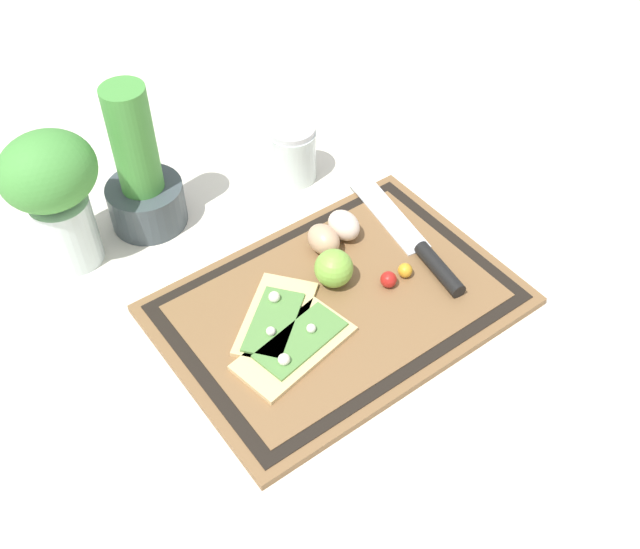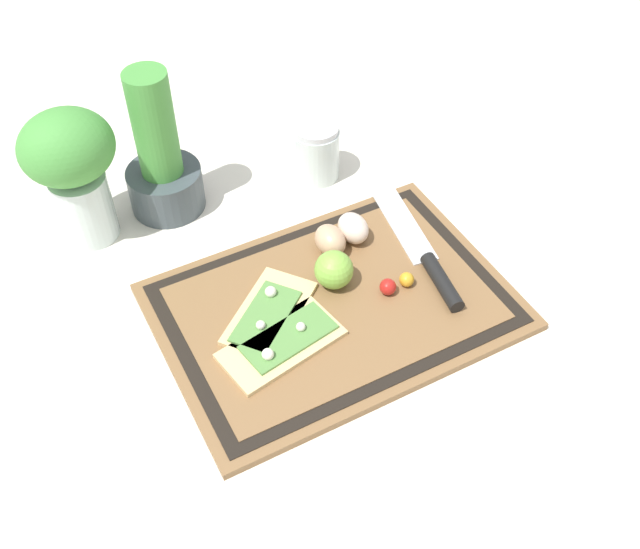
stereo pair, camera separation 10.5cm
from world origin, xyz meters
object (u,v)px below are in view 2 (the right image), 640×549
object	(u,v)px
knife	(428,261)
cherry_tomato_yellow	(407,279)
herb_glass	(72,167)
pizza_slice_far	(269,313)
egg_brown	(330,240)
herb_pot	(162,164)
cherry_tomato_red	(388,287)
egg_pink	(353,228)
lime	(334,270)
sauce_jar	(316,154)
pizza_slice_near	(283,343)

from	to	relation	value
knife	cherry_tomato_yellow	size ratio (longest dim) A/B	13.68
cherry_tomato_yellow	herb_glass	world-z (taller)	herb_glass
pizza_slice_far	cherry_tomato_yellow	xyz separation A→B (m)	(0.20, -0.04, 0.01)
egg_brown	herb_pot	bearing A→B (deg)	127.00
cherry_tomato_red	cherry_tomato_yellow	bearing A→B (deg)	0.54
knife	cherry_tomato_red	size ratio (longest dim) A/B	12.31
egg_pink	lime	size ratio (longest dim) A/B	1.00
egg_pink	herb_pot	distance (m)	0.31
herb_pot	sauce_jar	world-z (taller)	herb_pot
pizza_slice_far	knife	distance (m)	0.25
pizza_slice_near	sauce_jar	distance (m)	0.37
pizza_slice_far	sauce_jar	distance (m)	0.33
cherry_tomato_red	herb_pot	distance (m)	0.40
pizza_slice_near	knife	xyz separation A→B (m)	(0.25, 0.03, 0.00)
pizza_slice_near	sauce_jar	size ratio (longest dim) A/B	1.77
cherry_tomato_red	sauce_jar	xyz separation A→B (m)	(0.04, 0.29, 0.02)
egg_pink	lime	world-z (taller)	lime
lime	herb_glass	distance (m)	0.40
egg_brown	lime	bearing A→B (deg)	-114.23
cherry_tomato_red	herb_pot	bearing A→B (deg)	120.84
pizza_slice_near	cherry_tomato_red	distance (m)	0.17
lime	egg_pink	bearing A→B (deg)	43.84
pizza_slice_far	cherry_tomato_red	distance (m)	0.17
pizza_slice_near	egg_brown	world-z (taller)	egg_brown
cherry_tomato_red	lime	bearing A→B (deg)	138.55
egg_brown	cherry_tomato_red	distance (m)	0.12
cherry_tomato_red	egg_brown	bearing A→B (deg)	105.59
pizza_slice_near	knife	size ratio (longest dim) A/B	0.60
pizza_slice_near	herb_pot	size ratio (longest dim) A/B	0.73
egg_brown	herb_glass	size ratio (longest dim) A/B	0.25
egg_brown	herb_pot	world-z (taller)	herb_pot
knife	egg_pink	xyz separation A→B (m)	(-0.07, 0.10, 0.01)
pizza_slice_near	cherry_tomato_red	size ratio (longest dim) A/B	7.35
pizza_slice_near	herb_glass	distance (m)	0.40
pizza_slice_near	pizza_slice_far	bearing A→B (deg)	84.61
pizza_slice_far	egg_pink	world-z (taller)	egg_pink
herb_pot	sauce_jar	distance (m)	0.25
cherry_tomato_red	sauce_jar	distance (m)	0.30
egg_pink	cherry_tomato_red	distance (m)	0.12
knife	cherry_tomato_red	bearing A→B (deg)	-166.70
pizza_slice_far	lime	bearing A→B (deg)	5.82
pizza_slice_near	herb_glass	xyz separation A→B (m)	(-0.16, 0.34, 0.11)
herb_pot	cherry_tomato_red	bearing A→B (deg)	-59.16
pizza_slice_far	herb_glass	bearing A→B (deg)	119.39
pizza_slice_near	knife	distance (m)	0.25
pizza_slice_near	knife	world-z (taller)	pizza_slice_near
knife	sauce_jar	size ratio (longest dim) A/B	2.97
pizza_slice_near	sauce_jar	xyz separation A→B (m)	(0.21, 0.31, 0.02)
sauce_jar	herb_glass	size ratio (longest dim) A/B	0.45
lime	cherry_tomato_yellow	size ratio (longest dim) A/B	2.59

